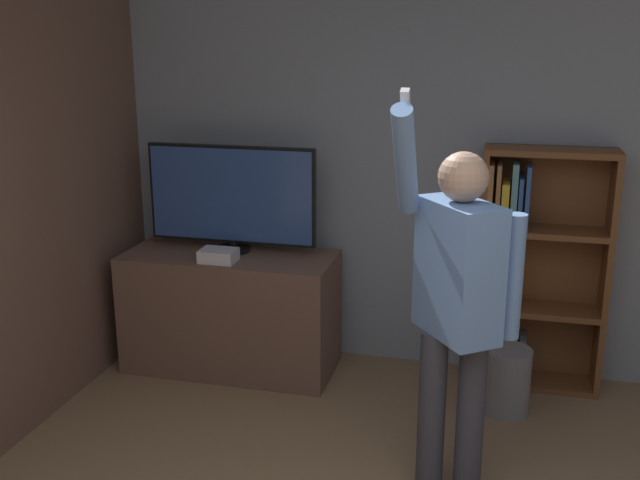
{
  "coord_description": "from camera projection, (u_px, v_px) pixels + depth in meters",
  "views": [
    {
      "loc": [
        0.31,
        -1.56,
        2.15
      ],
      "look_at": [
        -0.61,
        2.12,
        1.09
      ],
      "focal_mm": 42.0,
      "sensor_mm": 36.0,
      "label": 1
    }
  ],
  "objects": [
    {
      "name": "wall_back",
      "position": [
        456.0,
        163.0,
        4.67
      ],
      "size": [
        6.31,
        0.09,
        2.7
      ],
      "color": "gray",
      "rests_on": "ground_plane"
    },
    {
      "name": "tv_ledge",
      "position": [
        231.0,
        311.0,
        4.87
      ],
      "size": [
        1.35,
        0.58,
        0.77
      ],
      "color": "brown",
      "rests_on": "ground_plane"
    },
    {
      "name": "television",
      "position": [
        232.0,
        197.0,
        4.74
      ],
      "size": [
        1.1,
        0.22,
        0.69
      ],
      "color": "black",
      "rests_on": "tv_ledge"
    },
    {
      "name": "game_console",
      "position": [
        218.0,
        256.0,
        4.61
      ],
      "size": [
        0.22,
        0.16,
        0.08
      ],
      "color": "white",
      "rests_on": "tv_ledge"
    },
    {
      "name": "bookshelf",
      "position": [
        527.0,
        276.0,
        4.57
      ],
      "size": [
        0.77,
        0.28,
        1.49
      ],
      "color": "brown",
      "rests_on": "ground_plane"
    },
    {
      "name": "person",
      "position": [
        457.0,
        297.0,
        3.35
      ],
      "size": [
        0.56,
        0.55,
        1.93
      ],
      "rotation": [
        0.0,
        0.0,
        -0.92
      ],
      "color": "#383842",
      "rests_on": "ground_plane"
    },
    {
      "name": "waste_bin",
      "position": [
        506.0,
        380.0,
        4.34
      ],
      "size": [
        0.28,
        0.28,
        0.39
      ],
      "color": "gray",
      "rests_on": "ground_plane"
    }
  ]
}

